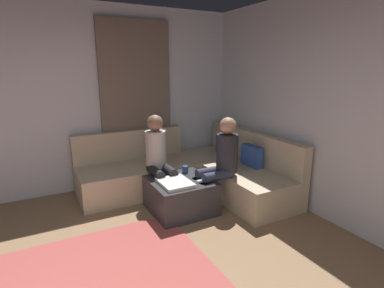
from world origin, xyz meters
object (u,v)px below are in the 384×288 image
(sectional_couch, at_px, (192,172))
(game_remote, at_px, (202,181))
(person_on_couch_side, at_px, (159,156))
(person_on_couch_back, at_px, (221,159))
(ottoman, at_px, (181,195))
(coffee_mug, at_px, (185,169))

(sectional_couch, height_order, game_remote, sectional_couch)
(game_remote, distance_m, person_on_couch_side, 0.70)
(person_on_couch_back, bearing_deg, game_remote, 97.67)
(person_on_couch_back, height_order, person_on_couch_side, same)
(sectional_couch, height_order, ottoman, sectional_couch)
(game_remote, relative_size, person_on_couch_back, 0.12)
(sectional_couch, bearing_deg, ottoman, -40.76)
(sectional_couch, xyz_separation_m, ottoman, (0.53, -0.46, -0.07))
(person_on_couch_side, bearing_deg, person_on_couch_back, 141.13)
(coffee_mug, height_order, game_remote, coffee_mug)
(game_remote, height_order, person_on_couch_back, person_on_couch_back)
(ottoman, distance_m, game_remote, 0.36)
(sectional_couch, distance_m, person_on_couch_side, 0.72)
(ottoman, bearing_deg, coffee_mug, 140.71)
(person_on_couch_side, bearing_deg, game_remote, 122.35)
(sectional_couch, relative_size, person_on_couch_side, 2.12)
(coffee_mug, bearing_deg, person_on_couch_side, -117.32)
(sectional_couch, height_order, person_on_couch_side, person_on_couch_side)
(person_on_couch_side, bearing_deg, coffee_mug, 152.68)
(ottoman, xyz_separation_m, game_remote, (0.18, 0.22, 0.22))
(ottoman, bearing_deg, person_on_couch_side, -160.33)
(coffee_mug, bearing_deg, person_on_couch_back, 42.75)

